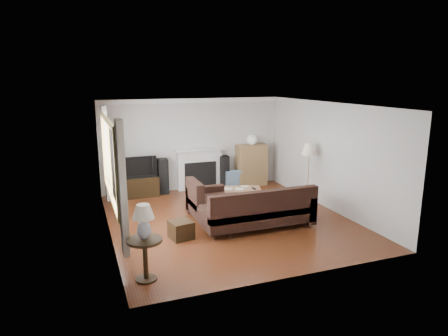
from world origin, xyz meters
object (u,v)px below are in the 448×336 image
object	(u,v)px
tv_stand	(138,187)
coffee_table	(238,197)
bookshelf	(251,165)
side_table	(145,260)
floor_lamp	(308,174)
sectional_sofa	(257,208)

from	to	relation	value
tv_stand	coffee_table	bearing A→B (deg)	-37.09
tv_stand	bookshelf	xyz separation A→B (m)	(3.25, 0.03, 0.33)
coffee_table	side_table	world-z (taller)	side_table
bookshelf	floor_lamp	bearing A→B (deg)	-75.35
sectional_sofa	bookshelf	bearing A→B (deg)	67.82
sectional_sofa	floor_lamp	world-z (taller)	floor_lamp
sectional_sofa	coffee_table	bearing A→B (deg)	83.13
sectional_sofa	side_table	xyz separation A→B (m)	(-2.54, -1.44, -0.07)
tv_stand	floor_lamp	distance (m)	4.37
side_table	sectional_sofa	bearing A→B (deg)	29.49
side_table	floor_lamp	bearing A→B (deg)	29.10
tv_stand	side_table	bearing A→B (deg)	-97.15
coffee_table	floor_lamp	size ratio (longest dim) A/B	0.73
bookshelf	sectional_sofa	world-z (taller)	bookshelf
tv_stand	floor_lamp	xyz separation A→B (m)	(3.80, -2.09, 0.49)
sectional_sofa	coffee_table	distance (m)	1.48
floor_lamp	bookshelf	bearing A→B (deg)	104.65
floor_lamp	side_table	xyz separation A→B (m)	(-4.37, -2.43, -0.42)
sectional_sofa	floor_lamp	bearing A→B (deg)	28.56
tv_stand	sectional_sofa	bearing A→B (deg)	-57.35
tv_stand	side_table	xyz separation A→B (m)	(-0.57, -4.53, 0.07)
tv_stand	floor_lamp	size ratio (longest dim) A/B	0.69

